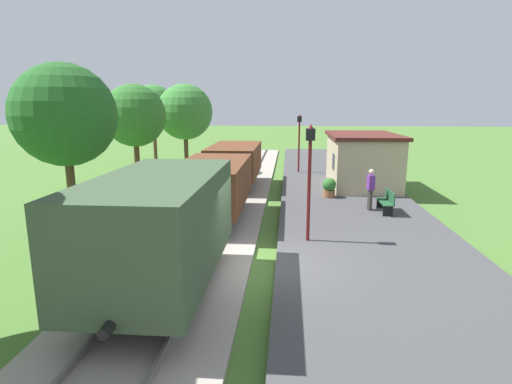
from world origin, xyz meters
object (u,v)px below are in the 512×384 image
object	(u,v)px
person_waiting	(371,188)
tree_field_distant	(153,107)
lamp_post_near	(310,161)
tree_field_left	(185,112)
station_hut	(362,160)
tree_trackside_far	(135,116)
bench_near_hut	(387,201)
lamp_post_far	(299,132)
potted_planter	(329,187)
freight_train	(210,187)
tree_trackside_mid	(65,116)

from	to	relation	value
person_waiting	tree_field_distant	xyz separation A→B (m)	(-14.09, 15.49, 3.15)
lamp_post_near	tree_field_left	bearing A→B (deg)	117.88
tree_field_left	tree_field_distant	world-z (taller)	tree_field_distant
station_hut	tree_field_left	bearing A→B (deg)	156.64
station_hut	tree_trackside_far	world-z (taller)	tree_trackside_far
bench_near_hut	lamp_post_far	xyz separation A→B (m)	(-3.31, 10.04, 2.08)
potted_planter	tree_field_distant	size ratio (longest dim) A/B	0.15
lamp_post_near	person_waiting	bearing A→B (deg)	56.59
freight_train	lamp_post_far	distance (m)	12.26
freight_train	bench_near_hut	size ratio (longest dim) A/B	12.93
lamp_post_far	bench_near_hut	bearing A→B (deg)	-71.74
station_hut	tree_field_left	size ratio (longest dim) A/B	0.99
tree_field_left	tree_field_distant	xyz separation A→B (m)	(-3.94, 5.57, 0.29)
lamp_post_near	tree_trackside_far	world-z (taller)	tree_trackside_far
freight_train	lamp_post_far	size ratio (longest dim) A/B	5.24
person_waiting	tree_trackside_far	bearing A→B (deg)	-27.25
person_waiting	tree_trackside_far	distance (m)	12.56
bench_near_hut	station_hut	bearing A→B (deg)	90.73
bench_near_hut	tree_trackside_far	size ratio (longest dim) A/B	0.27
freight_train	tree_field_distant	bearing A→B (deg)	114.09
person_waiting	bench_near_hut	bearing A→B (deg)	142.92
potted_planter	person_waiting	bearing A→B (deg)	-57.75
lamp_post_far	tree_field_distant	bearing A→B (deg)	152.96
station_hut	lamp_post_far	world-z (taller)	lamp_post_far
bench_near_hut	tree_trackside_far	xyz separation A→B (m)	(-12.03, 4.77, 3.23)
freight_train	lamp_post_near	size ratio (longest dim) A/B	5.24
lamp_post_near	tree_field_distant	distance (m)	22.72
freight_train	tree_trackside_far	xyz separation A→B (m)	(-5.16, 6.39, 2.44)
freight_train	tree_field_left	distance (m)	12.76
tree_trackside_mid	tree_field_distant	xyz separation A→B (m)	(-3.43, 19.26, 0.17)
tree_field_distant	station_hut	bearing A→B (deg)	-34.88
bench_near_hut	person_waiting	bearing A→B (deg)	149.06
freight_train	tree_trackside_mid	xyz separation A→B (m)	(-4.38, -1.79, 2.67)
bench_near_hut	tree_field_distant	size ratio (longest dim) A/B	0.25
freight_train	person_waiting	world-z (taller)	freight_train
potted_planter	lamp_post_far	bearing A→B (deg)	99.77
potted_planter	lamp_post_near	bearing A→B (deg)	-101.25
bench_near_hut	potted_planter	xyz separation A→B (m)	(-2.04, 2.65, 0.00)
station_hut	bench_near_hut	distance (m)	5.74
tree_trackside_far	lamp_post_far	bearing A→B (deg)	31.18
freight_train	lamp_post_far	bearing A→B (deg)	73.04
potted_planter	tree_field_distant	xyz separation A→B (m)	(-12.64, 13.20, 3.61)
tree_trackside_mid	tree_field_distant	size ratio (longest dim) A/B	0.96
freight_train	lamp_post_near	xyz separation A→B (m)	(3.56, -2.14, 1.30)
tree_trackside_far	tree_field_left	distance (m)	5.65
station_hut	tree_trackside_far	size ratio (longest dim) A/B	1.04
person_waiting	tree_field_left	distance (m)	14.47
lamp_post_far	tree_trackside_far	distance (m)	10.25
lamp_post_near	tree_trackside_mid	size ratio (longest dim) A/B	0.63
tree_trackside_far	tree_field_left	bearing A→B (deg)	76.84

